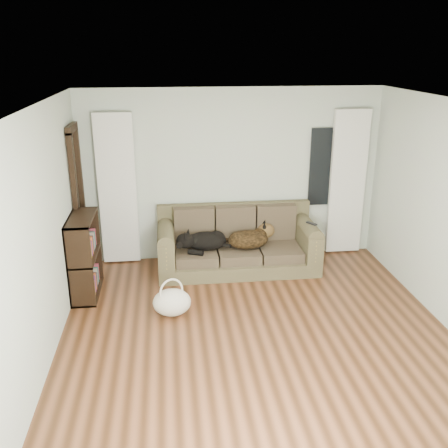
{
  "coord_description": "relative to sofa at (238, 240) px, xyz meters",
  "views": [
    {
      "loc": [
        -0.96,
        -4.78,
        3.14
      ],
      "look_at": [
        -0.22,
        1.6,
        0.85
      ],
      "focal_mm": 40.0,
      "sensor_mm": 36.0,
      "label": 1
    }
  ],
  "objects": [
    {
      "name": "curtain_right",
      "position": [
        1.77,
        0.44,
        0.7
      ],
      "size": [
        0.55,
        0.08,
        2.25
      ],
      "primitive_type": "cube",
      "color": "white",
      "rests_on": "ground"
    },
    {
      "name": "wall_left",
      "position": [
        -2.28,
        -1.98,
        0.85
      ],
      "size": [
        0.04,
        5.0,
        2.6
      ],
      "primitive_type": "cube",
      "color": "#B6CDB1",
      "rests_on": "ground"
    },
    {
      "name": "tote_bag",
      "position": [
        -1.0,
        -1.27,
        -0.29
      ],
      "size": [
        0.52,
        0.43,
        0.34
      ],
      "primitive_type": "ellipsoid",
      "rotation": [
        0.0,
        0.0,
        0.14
      ],
      "color": "silver",
      "rests_on": "floor"
    },
    {
      "name": "door_casing",
      "position": [
        -2.23,
        0.07,
        0.6
      ],
      "size": [
        0.07,
        0.6,
        2.1
      ],
      "primitive_type": "cube",
      "color": "black",
      "rests_on": "ground"
    },
    {
      "name": "floor",
      "position": [
        -0.03,
        -1.98,
        -0.45
      ],
      "size": [
        5.0,
        5.0,
        0.0
      ],
      "primitive_type": "plane",
      "color": "#3E2311",
      "rests_on": "ground"
    },
    {
      "name": "wall_back",
      "position": [
        -0.03,
        0.52,
        0.85
      ],
      "size": [
        4.5,
        0.04,
        2.6
      ],
      "primitive_type": "cube",
      "color": "#B6CDB1",
      "rests_on": "ground"
    },
    {
      "name": "curtain_left",
      "position": [
        -1.73,
        0.44,
        0.7
      ],
      "size": [
        0.55,
        0.08,
        2.25
      ],
      "primitive_type": "cube",
      "color": "white",
      "rests_on": "ground"
    },
    {
      "name": "window_pane",
      "position": [
        1.42,
        0.5,
        0.95
      ],
      "size": [
        0.5,
        0.03,
        1.2
      ],
      "primitive_type": "cube",
      "color": "black",
      "rests_on": "wall_back"
    },
    {
      "name": "bookshelf",
      "position": [
        -2.12,
        -0.54,
        0.05
      ],
      "size": [
        0.4,
        0.89,
        1.08
      ],
      "primitive_type": "cube",
      "rotation": [
        0.0,
        0.0,
        0.09
      ],
      "color": "black",
      "rests_on": "floor"
    },
    {
      "name": "dog_black_lab",
      "position": [
        -0.5,
        -0.03,
        0.03
      ],
      "size": [
        0.61,
        0.43,
        0.26
      ],
      "primitive_type": "ellipsoid",
      "rotation": [
        0.0,
        0.0,
        -0.02
      ],
      "color": "black",
      "rests_on": "sofa"
    },
    {
      "name": "tv_remote",
      "position": [
        1.05,
        -0.17,
        0.28
      ],
      "size": [
        0.15,
        0.2,
        0.02
      ],
      "primitive_type": "cube",
      "rotation": [
        0.0,
        0.0,
        0.54
      ],
      "color": "black",
      "rests_on": "sofa"
    },
    {
      "name": "sofa",
      "position": [
        0.0,
        0.0,
        0.0
      ],
      "size": [
        2.33,
        1.01,
        0.95
      ],
      "primitive_type": "cube",
      "color": "#454426",
      "rests_on": "floor"
    },
    {
      "name": "dog_shepherd",
      "position": [
        0.18,
        -0.02,
        0.04
      ],
      "size": [
        0.69,
        0.52,
        0.28
      ],
      "primitive_type": "ellipsoid",
      "rotation": [
        0.0,
        0.0,
        3.27
      ],
      "color": "black",
      "rests_on": "sofa"
    },
    {
      "name": "ceiling",
      "position": [
        -0.03,
        -1.98,
        2.15
      ],
      "size": [
        5.0,
        5.0,
        0.0
      ],
      "primitive_type": "plane",
      "color": "white",
      "rests_on": "ground"
    }
  ]
}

